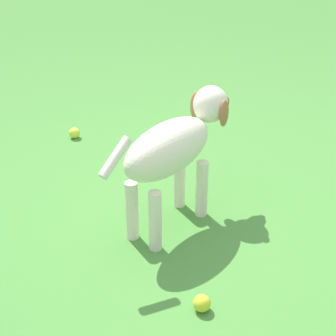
% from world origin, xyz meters
% --- Properties ---
extents(ground, '(14.00, 14.00, 0.00)m').
position_xyz_m(ground, '(0.00, 0.00, 0.00)').
color(ground, '#478438').
extents(dog, '(0.74, 0.53, 0.58)m').
position_xyz_m(dog, '(-0.05, 0.01, 0.38)').
color(dog, silver).
rests_on(dog, ground).
extents(tennis_ball_0, '(0.07, 0.07, 0.07)m').
position_xyz_m(tennis_ball_0, '(-0.34, 1.04, 0.03)').
color(tennis_ball_0, '#D4E040').
rests_on(tennis_ball_0, ground).
extents(tennis_ball_1, '(0.07, 0.07, 0.07)m').
position_xyz_m(tennis_ball_1, '(-0.14, -0.58, 0.03)').
color(tennis_ball_1, '#C8D12F').
rests_on(tennis_ball_1, ground).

